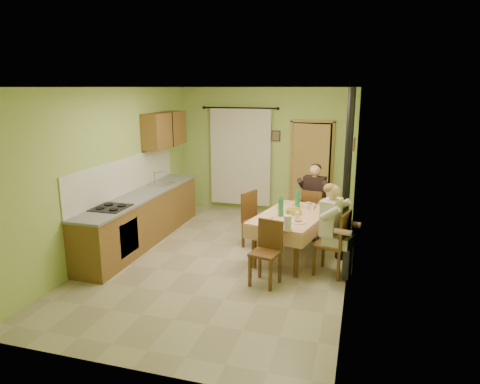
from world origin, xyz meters
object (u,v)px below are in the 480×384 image
(chair_right, at_px, (332,256))
(chair_left, at_px, (257,231))
(chair_near, at_px, (265,265))
(stove_flue, at_px, (346,199))
(dining_table, at_px, (292,236))
(chair_far, at_px, (312,223))
(man_far, at_px, (314,193))
(man_right, at_px, (333,219))

(chair_right, distance_m, chair_left, 1.60)
(chair_near, xyz_separation_m, stove_flue, (1.03, 1.31, 0.74))
(chair_left, height_order, stove_flue, stove_flue)
(dining_table, height_order, chair_far, chair_far)
(dining_table, xyz_separation_m, stove_flue, (0.83, 0.22, 0.64))
(man_far, xyz_separation_m, man_right, (0.46, -1.59, 0.00))
(chair_near, bearing_deg, chair_far, -88.21)
(chair_left, bearing_deg, chair_right, 82.12)
(man_right, bearing_deg, man_far, 31.70)
(dining_table, bearing_deg, stove_flue, 27.73)
(chair_near, height_order, man_right, man_right)
(chair_near, bearing_deg, chair_left, -58.90)
(chair_near, relative_size, stove_flue, 0.34)
(chair_left, relative_size, stove_flue, 0.36)
(chair_far, relative_size, man_far, 0.68)
(chair_near, distance_m, stove_flue, 1.82)
(dining_table, bearing_deg, chair_near, -87.46)
(chair_far, distance_m, chair_left, 1.18)
(dining_table, relative_size, stove_flue, 0.64)
(stove_flue, bearing_deg, chair_right, -100.69)
(chair_right, distance_m, man_right, 0.59)
(chair_left, bearing_deg, chair_far, 153.30)
(chair_far, height_order, man_right, man_right)
(chair_right, height_order, man_far, man_far)
(chair_right, bearing_deg, man_right, 90.00)
(chair_far, xyz_separation_m, stove_flue, (0.61, -0.88, 0.74))
(chair_right, xyz_separation_m, man_right, (-0.01, 0.00, 0.59))
(man_right, bearing_deg, chair_left, 74.68)
(chair_far, xyz_separation_m, man_far, (0.00, 0.01, 0.59))
(chair_right, xyz_separation_m, man_far, (-0.48, 1.60, 0.59))
(stove_flue, bearing_deg, chair_far, 124.77)
(chair_far, distance_m, chair_near, 2.23)
(chair_left, bearing_deg, chair_near, 41.25)
(dining_table, bearing_deg, man_right, -21.77)
(man_right, xyz_separation_m, stove_flue, (0.15, 0.69, 0.15))
(chair_far, relative_size, chair_near, 1.01)
(chair_far, bearing_deg, chair_right, -64.01)
(man_far, height_order, man_right, same)
(dining_table, height_order, chair_left, chair_left)
(man_far, bearing_deg, dining_table, -92.13)
(chair_far, relative_size, man_right, 0.68)
(chair_near, xyz_separation_m, man_far, (0.42, 2.21, 0.59))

